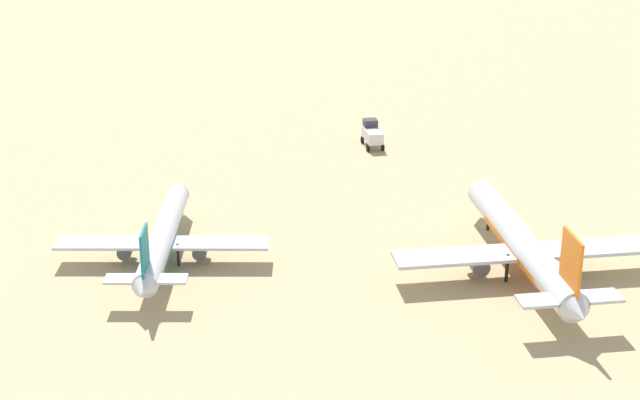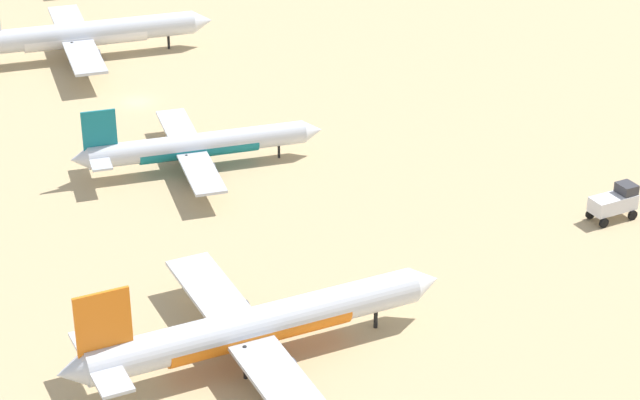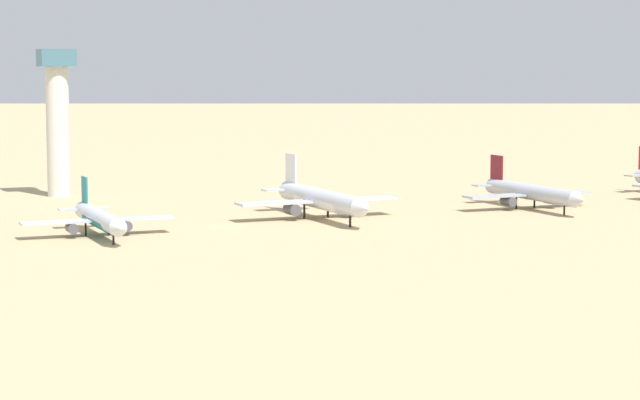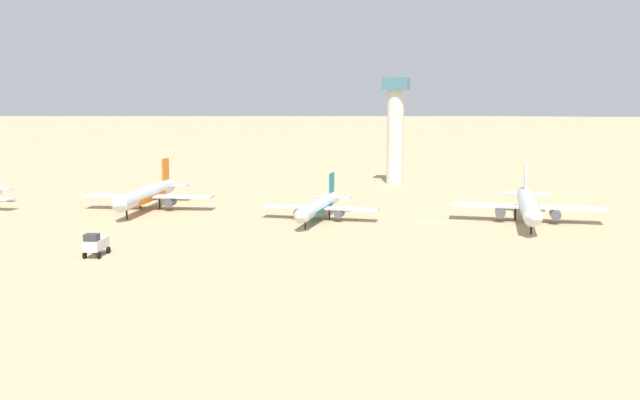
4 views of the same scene
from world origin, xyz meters
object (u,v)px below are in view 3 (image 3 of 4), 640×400
(parked_jet_4, at_px, (530,192))
(control_tower, at_px, (58,115))
(parked_jet_2, at_px, (99,219))
(parked_jet_3, at_px, (320,199))

(parked_jet_4, height_order, control_tower, control_tower)
(parked_jet_2, height_order, control_tower, control_tower)
(parked_jet_3, height_order, control_tower, control_tower)
(parked_jet_4, distance_m, control_tower, 99.28)
(parked_jet_3, xyz_separation_m, control_tower, (-57.89, -35.59, 13.55))
(parked_jet_3, relative_size, parked_jet_4, 1.13)
(parked_jet_2, relative_size, control_tower, 0.98)
(parked_jet_3, bearing_deg, parked_jet_4, 88.27)
(parked_jet_4, relative_size, control_tower, 1.08)
(parked_jet_2, xyz_separation_m, parked_jet_4, (-6.65, 84.40, 0.33))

